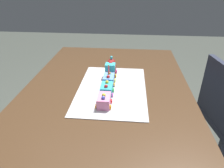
% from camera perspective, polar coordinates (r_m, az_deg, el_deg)
% --- Properties ---
extents(ground_plane, '(8.00, 8.00, 0.00)m').
position_cam_1_polar(ground_plane, '(1.74, -1.01, -22.07)').
color(ground_plane, '#474C44').
extents(dining_table, '(1.40, 1.00, 0.74)m').
position_cam_1_polar(dining_table, '(1.32, -1.24, -4.34)').
color(dining_table, '#4C331E').
rests_on(dining_table, ground).
extents(cake_board, '(0.60, 0.40, 0.00)m').
position_cam_1_polar(cake_board, '(1.22, 0.00, -1.32)').
color(cake_board, silver).
rests_on(cake_board, dining_table).
extents(cake_locomotive, '(0.14, 0.08, 0.12)m').
position_cam_1_polar(cake_locomotive, '(1.36, -0.35, 4.38)').
color(cake_locomotive, maroon).
rests_on(cake_locomotive, cake_board).
extents(cake_car_hopper_sky_blue, '(0.10, 0.08, 0.07)m').
position_cam_1_polar(cake_car_hopper_sky_blue, '(1.25, -0.91, 1.21)').
color(cake_car_hopper_sky_blue, '#669EEA').
rests_on(cake_car_hopper_sky_blue, cake_board).
extents(cake_car_caboose_turquoise, '(0.10, 0.08, 0.07)m').
position_cam_1_polar(cake_car_caboose_turquoise, '(1.15, -1.53, -1.48)').
color(cake_car_caboose_turquoise, '#38B7C6').
rests_on(cake_car_caboose_turquoise, cake_board).
extents(cake_car_gondola_bubblegum, '(0.10, 0.08, 0.07)m').
position_cam_1_polar(cake_car_gondola_bubblegum, '(1.05, -2.26, -4.71)').
color(cake_car_gondola_bubblegum, pink).
rests_on(cake_car_gondola_bubblegum, cake_board).
extents(birthday_candle, '(0.01, 0.01, 0.06)m').
position_cam_1_polar(birthday_candle, '(1.22, -0.92, 4.26)').
color(birthday_candle, '#F24C59').
rests_on(birthday_candle, cake_car_hopper_sky_blue).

